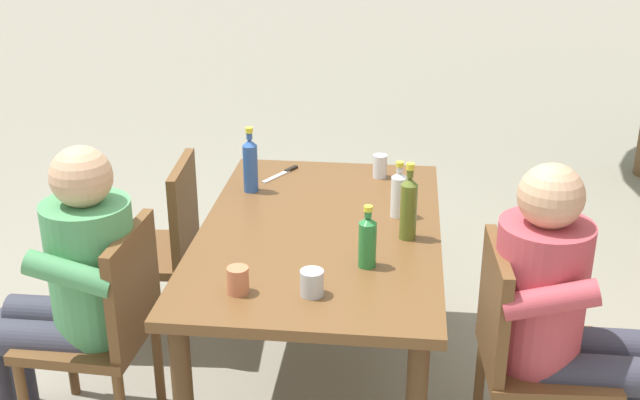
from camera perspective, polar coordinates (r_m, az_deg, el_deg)
name	(u,v)px	position (r m, az deg, el deg)	size (l,w,h in m)	color
ground_plane	(320,389)	(3.51, 0.00, -13.33)	(24.00, 24.00, 0.00)	gray
dining_table	(320,250)	(3.16, 0.00, -3.61)	(1.50, 0.93, 0.76)	brown
chair_near_right	(107,322)	(3.13, -14.98, -8.39)	(0.46, 0.46, 0.87)	brown
chair_far_right	(524,347)	(2.97, 14.35, -10.13)	(0.46, 0.46, 0.87)	brown
chair_near_left	(160,243)	(3.69, -11.33, -2.99)	(0.47, 0.47, 0.87)	brown
person_in_white_shirt	(74,280)	(3.09, -17.17, -5.50)	(0.47, 0.62, 1.18)	#4C935B
person_in_plaid_shirt	(561,307)	(2.91, 16.80, -7.33)	(0.47, 0.62, 1.18)	#B7424C
bottle_olive	(409,206)	(3.01, 6.34, -0.46)	(0.06, 0.06, 0.30)	#566623
bottle_green	(367,241)	(2.80, 3.40, -2.90)	(0.06, 0.06, 0.23)	#287A38
bottle_blue	(250,164)	(3.44, -4.99, 2.57)	(0.06, 0.06, 0.29)	#2D56A3
bottle_clear	(399,193)	(3.20, 5.64, 0.50)	(0.06, 0.06, 0.23)	white
cup_glass	(380,166)	(3.62, 4.30, 2.42)	(0.06, 0.06, 0.11)	silver
cup_steel	(312,283)	(2.63, -0.58, -5.93)	(0.08, 0.08, 0.09)	#B2B7BC
cup_terracotta	(238,280)	(2.66, -5.87, -5.71)	(0.07, 0.07, 0.09)	#BC6B47
table_knife	(283,173)	(3.67, -2.66, 1.93)	(0.22, 0.14, 0.01)	silver
backpack_by_near_side	(385,216)	(4.60, 4.69, -1.18)	(0.29, 0.25, 0.42)	#47663D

